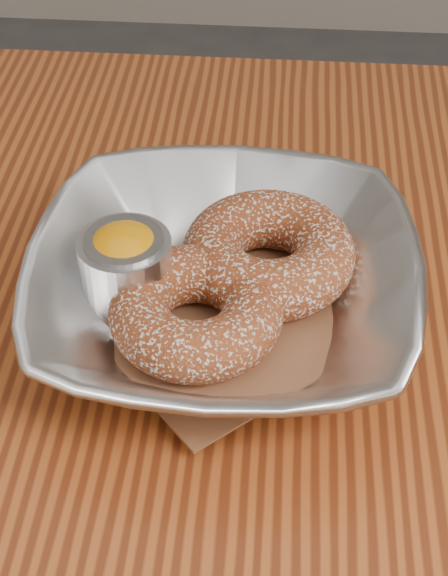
# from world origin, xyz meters

# --- Properties ---
(table) EXTENTS (1.20, 0.80, 0.75)m
(table) POSITION_xyz_m (0.00, 0.00, 0.65)
(table) COLOR brown
(table) RESTS_ON ground_plane
(serving_bowl) EXTENTS (0.23, 0.23, 0.06)m
(serving_bowl) POSITION_xyz_m (-0.02, 0.07, 0.78)
(serving_bowl) COLOR silver
(serving_bowl) RESTS_ON table
(parchment) EXTENTS (0.20, 0.20, 0.00)m
(parchment) POSITION_xyz_m (-0.02, 0.07, 0.76)
(parchment) COLOR brown
(parchment) RESTS_ON table
(donut_back) EXTENTS (0.11, 0.11, 0.04)m
(donut_back) POSITION_xyz_m (0.01, 0.10, 0.78)
(donut_back) COLOR brown
(donut_back) RESTS_ON parchment
(donut_front) EXTENTS (0.12, 0.12, 0.03)m
(donut_front) POSITION_xyz_m (-0.03, 0.05, 0.78)
(donut_front) COLOR brown
(donut_front) RESTS_ON parchment
(ramekin) EXTENTS (0.05, 0.05, 0.06)m
(ramekin) POSITION_xyz_m (-0.08, 0.07, 0.79)
(ramekin) COLOR silver
(ramekin) RESTS_ON table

